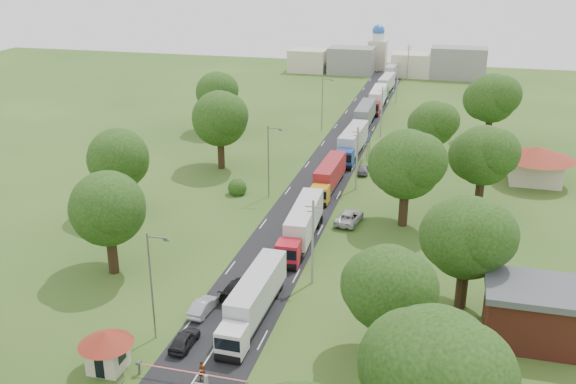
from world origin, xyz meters
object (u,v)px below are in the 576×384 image
(truck_0, at_px, (254,299))
(car_lane_front, at_px, (184,340))
(boom_barrier, at_px, (176,371))
(guard_booth, at_px, (106,346))
(car_lane_mid, at_px, (203,307))
(pedestrian_near, at_px, (202,372))
(info_sign, at_px, (368,142))

(truck_0, distance_m, car_lane_front, 7.35)
(boom_barrier, bearing_deg, car_lane_front, 104.85)
(guard_booth, bearing_deg, truck_0, 48.37)
(guard_booth, bearing_deg, car_lane_mid, 66.90)
(car_lane_mid, bearing_deg, pedestrian_near, 115.87)
(info_sign, distance_m, pedestrian_near, 59.71)
(truck_0, bearing_deg, car_lane_front, -127.30)
(guard_booth, xyz_separation_m, car_lane_front, (4.67, 4.43, -1.50))
(boom_barrier, bearing_deg, guard_booth, -179.99)
(boom_barrier, relative_size, truck_0, 0.66)
(truck_0, bearing_deg, car_lane_mid, -176.19)
(truck_0, xyz_separation_m, pedestrian_near, (-1.18, -9.67, -1.24))
(guard_booth, relative_size, car_lane_front, 1.12)
(guard_booth, bearing_deg, car_lane_front, 43.50)
(info_sign, distance_m, car_lane_mid, 50.88)
(guard_booth, height_order, info_sign, info_sign)
(guard_booth, bearing_deg, boom_barrier, 0.01)
(guard_booth, height_order, car_lane_front, guard_booth)
(boom_barrier, height_order, car_lane_front, car_lane_front)
(guard_booth, xyz_separation_m, pedestrian_near, (7.86, 0.50, -1.34))
(boom_barrier, height_order, guard_booth, guard_booth)
(info_sign, distance_m, truck_0, 49.96)
(pedestrian_near, bearing_deg, car_lane_mid, 86.31)
(guard_booth, bearing_deg, info_sign, 78.32)
(info_sign, relative_size, truck_0, 0.29)
(boom_barrier, distance_m, car_lane_front, 4.59)
(boom_barrier, xyz_separation_m, guard_booth, (-5.84, -0.00, 1.27))
(truck_0, height_order, car_lane_front, truck_0)
(boom_barrier, xyz_separation_m, info_sign, (6.56, 60.00, 2.11))
(guard_booth, xyz_separation_m, car_lane_mid, (4.20, 9.84, -1.49))
(guard_booth, height_order, car_lane_mid, guard_booth)
(car_lane_mid, distance_m, pedestrian_near, 10.04)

